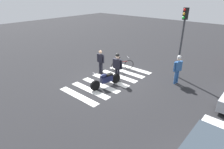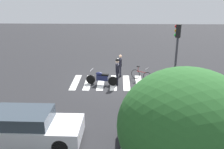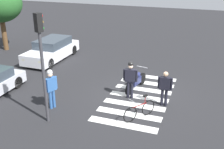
% 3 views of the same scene
% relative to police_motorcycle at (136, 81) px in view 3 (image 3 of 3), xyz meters
% --- Properties ---
extents(ground_plane, '(60.00, 60.00, 0.00)m').
position_rel_police_motorcycle_xyz_m(ground_plane, '(-0.81, -0.38, -0.46)').
color(ground_plane, '#232326').
extents(police_motorcycle, '(2.18, 0.71, 1.03)m').
position_rel_police_motorcycle_xyz_m(police_motorcycle, '(0.00, 0.00, 0.00)').
color(police_motorcycle, black).
rests_on(police_motorcycle, ground_plane).
extents(leaning_bicycle, '(1.44, 1.00, 1.01)m').
position_rel_police_motorcycle_xyz_m(leaning_bicycle, '(-2.80, -0.91, -0.07)').
color(leaning_bicycle, black).
rests_on(leaning_bicycle, ground_plane).
extents(officer_on_foot, '(0.22, 0.67, 1.68)m').
position_rel_police_motorcycle_xyz_m(officer_on_foot, '(-1.28, -1.68, 0.51)').
color(officer_on_foot, black).
rests_on(officer_on_foot, ground_plane).
extents(officer_by_motorcycle, '(0.25, 0.70, 1.89)m').
position_rel_police_motorcycle_xyz_m(officer_by_motorcycle, '(-1.06, 0.02, 0.66)').
color(officer_by_motorcycle, black).
rests_on(officer_by_motorcycle, ground_plane).
extents(pedestrian_bystander, '(0.66, 0.37, 1.87)m').
position_rel_police_motorcycle_xyz_m(pedestrian_bystander, '(-3.22, 3.07, 0.64)').
color(pedestrian_bystander, '#2D5999').
rests_on(pedestrian_bystander, ground_plane).
extents(crosswalk_stripes, '(5.85, 2.95, 0.01)m').
position_rel_police_motorcycle_xyz_m(crosswalk_stripes, '(-0.81, -0.38, -0.45)').
color(crosswalk_stripes, silver).
rests_on(crosswalk_stripes, ground_plane).
extents(car_white_van, '(4.62, 1.92, 1.42)m').
position_rel_police_motorcycle_xyz_m(car_white_van, '(2.77, 6.69, 0.23)').
color(car_white_van, black).
rests_on(car_white_van, ground_plane).
extents(traffic_light_pole, '(0.36, 0.31, 4.51)m').
position_rel_police_motorcycle_xyz_m(traffic_light_pole, '(-4.28, 2.65, 2.55)').
color(traffic_light_pole, '#38383D').
rests_on(traffic_light_pole, ground_plane).
extents(street_tree_far, '(3.17, 3.17, 4.82)m').
position_rel_police_motorcycle_xyz_m(street_tree_far, '(3.58, 11.24, 2.99)').
color(street_tree_far, brown).
rests_on(street_tree_far, ground_plane).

